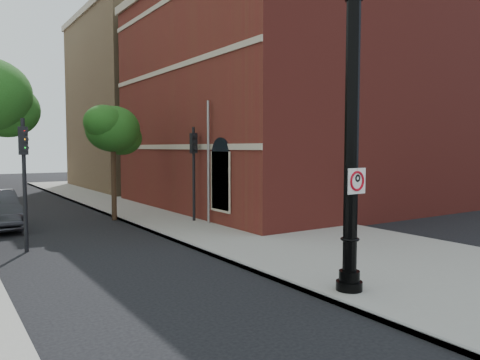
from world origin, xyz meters
TOP-DOWN VIEW (x-y plane):
  - ground at (0.00, 0.00)m, footprint 120.00×120.00m
  - sidewalk_right at (6.00, 10.00)m, footprint 8.00×60.00m
  - curb_edge at (2.05, 10.00)m, footprint 0.10×60.00m
  - brick_wall_building at (16.00, 14.00)m, footprint 22.30×16.30m
  - bg_building_tan_b at (16.00, 30.00)m, footprint 22.00×14.00m
  - lamppost at (2.78, -0.55)m, footprint 0.62×0.62m
  - no_parking_sign at (2.77, -0.74)m, footprint 0.59×0.08m
  - traffic_signal_left at (-2.83, 8.53)m, footprint 0.33×0.39m
  - traffic_signal_right at (4.60, 10.78)m, footprint 0.28×0.36m
  - utility_pole at (4.80, 9.79)m, footprint 0.11×0.11m
  - street_tree_c at (1.85, 13.71)m, footprint 3.01×2.72m

SIDE VIEW (x-z plane):
  - ground at x=0.00m, z-range 0.00..0.00m
  - sidewalk_right at x=6.00m, z-range 0.00..0.12m
  - curb_edge at x=2.05m, z-range 0.00..0.14m
  - no_parking_sign at x=2.77m, z-range 2.42..3.01m
  - utility_pole at x=4.80m, z-range 0.00..5.51m
  - traffic_signal_right at x=4.60m, z-range 0.76..5.16m
  - traffic_signal_left at x=-2.83m, z-range 0.77..5.20m
  - lamppost at x=2.78m, z-range -0.28..7.07m
  - street_tree_c at x=1.85m, z-range 1.57..7.00m
  - brick_wall_building at x=16.00m, z-range 0.01..12.51m
  - bg_building_tan_b at x=16.00m, z-range 0.00..14.00m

